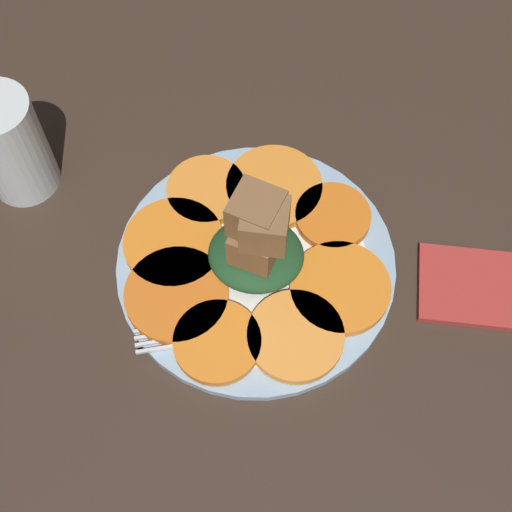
# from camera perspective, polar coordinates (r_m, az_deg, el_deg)

# --- Properties ---
(table_slab) EXTENTS (1.20, 1.20, 0.02)m
(table_slab) POSITION_cam_1_polar(r_m,az_deg,el_deg) (0.70, 0.00, -1.17)
(table_slab) COLOR #38281E
(table_slab) RESTS_ON ground
(plate) EXTENTS (0.27, 0.27, 0.01)m
(plate) POSITION_cam_1_polar(r_m,az_deg,el_deg) (0.69, 0.00, -0.61)
(plate) COLOR #99B7D1
(plate) RESTS_ON table_slab
(carrot_slice_0) EXTENTS (0.07, 0.07, 0.01)m
(carrot_slice_0) POSITION_cam_1_polar(r_m,az_deg,el_deg) (0.70, 6.16, 3.17)
(carrot_slice_0) COLOR orange
(carrot_slice_0) RESTS_ON plate
(carrot_slice_1) EXTENTS (0.10, 0.10, 0.01)m
(carrot_slice_1) POSITION_cam_1_polar(r_m,az_deg,el_deg) (0.72, 1.46, 5.56)
(carrot_slice_1) COLOR orange
(carrot_slice_1) RESTS_ON plate
(carrot_slice_2) EXTENTS (0.08, 0.08, 0.01)m
(carrot_slice_2) POSITION_cam_1_polar(r_m,az_deg,el_deg) (0.72, -3.99, 5.27)
(carrot_slice_2) COLOR orange
(carrot_slice_2) RESTS_ON plate
(carrot_slice_3) EXTENTS (0.10, 0.10, 0.01)m
(carrot_slice_3) POSITION_cam_1_polar(r_m,az_deg,el_deg) (0.69, -6.58, 1.05)
(carrot_slice_3) COLOR orange
(carrot_slice_3) RESTS_ON plate
(carrot_slice_4) EXTENTS (0.10, 0.10, 0.01)m
(carrot_slice_4) POSITION_cam_1_polar(r_m,az_deg,el_deg) (0.67, -6.37, -3.10)
(carrot_slice_4) COLOR orange
(carrot_slice_4) RESTS_ON plate
(carrot_slice_5) EXTENTS (0.08, 0.08, 0.01)m
(carrot_slice_5) POSITION_cam_1_polar(r_m,az_deg,el_deg) (0.64, -3.12, -6.89)
(carrot_slice_5) COLOR orange
(carrot_slice_5) RESTS_ON plate
(carrot_slice_6) EXTENTS (0.09, 0.09, 0.01)m
(carrot_slice_6) POSITION_cam_1_polar(r_m,az_deg,el_deg) (0.65, 3.18, -6.41)
(carrot_slice_6) COLOR #F99539
(carrot_slice_6) RESTS_ON plate
(carrot_slice_7) EXTENTS (0.09, 0.09, 0.01)m
(carrot_slice_7) POSITION_cam_1_polar(r_m,az_deg,el_deg) (0.67, 6.74, -2.54)
(carrot_slice_7) COLOR orange
(carrot_slice_7) RESTS_ON plate
(center_pile) EXTENTS (0.09, 0.08, 0.11)m
(center_pile) POSITION_cam_1_polar(r_m,az_deg,el_deg) (0.64, 0.15, 1.22)
(center_pile) COLOR #1E4723
(center_pile) RESTS_ON plate
(fork) EXTENTS (0.18, 0.07, 0.00)m
(fork) POSITION_cam_1_polar(r_m,az_deg,el_deg) (0.65, -1.97, -5.64)
(fork) COLOR silver
(fork) RESTS_ON plate
(water_glass) EXTENTS (0.07, 0.07, 0.12)m
(water_glass) POSITION_cam_1_polar(r_m,az_deg,el_deg) (0.74, -19.08, 8.36)
(water_glass) COLOR silver
(water_glass) RESTS_ON table_slab
(napkin) EXTENTS (0.13, 0.08, 0.01)m
(napkin) POSITION_cam_1_polar(r_m,az_deg,el_deg) (0.71, 18.14, -2.18)
(napkin) COLOR #B2332D
(napkin) RESTS_ON table_slab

